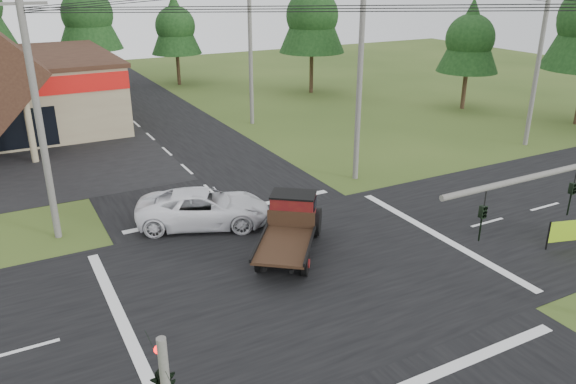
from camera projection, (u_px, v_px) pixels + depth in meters
ground at (303, 274)px, 22.01m from camera, size 120.00×120.00×0.00m
road_ns at (303, 273)px, 22.01m from camera, size 12.00×120.00×0.02m
road_ew at (303, 273)px, 22.01m from camera, size 120.00×12.00×0.02m
traffic_signal_corner at (162, 369)px, 11.42m from camera, size 0.53×2.48×4.40m
utility_pole_nw at (39, 119)px, 23.06m from camera, size 2.00×0.30×10.50m
utility_pole_ne at (360, 75)px, 29.91m from camera, size 2.00×0.30×11.50m
utility_pole_far at (537, 67)px, 36.30m from camera, size 2.00×0.30×10.20m
utility_pole_n at (250, 48)px, 41.42m from camera, size 2.00×0.30×11.20m
tree_row_d at (87, 11)px, 53.68m from camera, size 6.16×6.16×11.11m
tree_row_e at (175, 24)px, 56.06m from camera, size 5.04×5.04×9.09m
tree_side_ne at (312, 13)px, 51.77m from camera, size 6.16×6.16×11.11m
tree_side_e_near at (470, 36)px, 45.96m from camera, size 5.04×5.04×9.09m
antique_flatbed_truck at (289, 229)px, 23.12m from camera, size 5.07×5.69×2.32m
white_pickup at (204, 208)px, 25.95m from camera, size 6.70×4.96×1.69m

